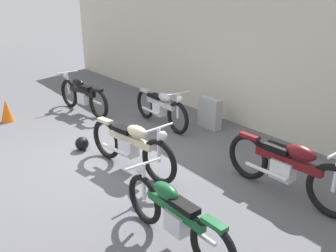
{
  "coord_description": "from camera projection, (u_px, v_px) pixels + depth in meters",
  "views": [
    {
      "loc": [
        5.52,
        -2.42,
        2.78
      ],
      "look_at": [
        0.48,
        1.24,
        0.55
      ],
      "focal_mm": 37.16,
      "sensor_mm": 36.0,
      "label": 1
    }
  ],
  "objects": [
    {
      "name": "motorcycle_maroon",
      "position": [
        288.0,
        167.0,
        5.13
      ],
      "size": [
        2.2,
        0.62,
        0.99
      ],
      "rotation": [
        0.0,
        0.0,
        0.05
      ],
      "color": "black",
      "rests_on": "ground_plane"
    },
    {
      "name": "building_wall",
      "position": [
        243.0,
        59.0,
        8.04
      ],
      "size": [
        18.0,
        0.3,
        3.05
      ],
      "primitive_type": "cube",
      "color": "beige",
      "rests_on": "ground_plane"
    },
    {
      "name": "motorcycle_black",
      "position": [
        82.0,
        95.0,
        9.1
      ],
      "size": [
        2.22,
        0.66,
        1.0
      ],
      "rotation": [
        0.0,
        0.0,
        3.28
      ],
      "color": "black",
      "rests_on": "ground_plane"
    },
    {
      "name": "motorcycle_silver",
      "position": [
        161.0,
        107.0,
        8.14
      ],
      "size": [
        2.09,
        0.58,
        0.94
      ],
      "rotation": [
        0.0,
        0.0,
        -0.02
      ],
      "color": "black",
      "rests_on": "ground_plane"
    },
    {
      "name": "motorcycle_cream",
      "position": [
        131.0,
        145.0,
        5.95
      ],
      "size": [
        2.15,
        0.68,
        0.97
      ],
      "rotation": [
        0.0,
        0.0,
        0.17
      ],
      "color": "black",
      "rests_on": "ground_plane"
    },
    {
      "name": "motorcycle_green",
      "position": [
        174.0,
        215.0,
        4.08
      ],
      "size": [
        1.94,
        0.54,
        0.87
      ],
      "rotation": [
        0.0,
        0.0,
        3.19
      ],
      "color": "black",
      "rests_on": "ground_plane"
    },
    {
      "name": "helmet",
      "position": [
        82.0,
        144.0,
        6.88
      ],
      "size": [
        0.27,
        0.27,
        0.27
      ],
      "primitive_type": "sphere",
      "color": "black",
      "rests_on": "ground_plane"
    },
    {
      "name": "stone_marker",
      "position": [
        210.0,
        113.0,
        8.04
      ],
      "size": [
        0.62,
        0.2,
        0.7
      ],
      "primitive_type": "cube",
      "rotation": [
        0.0,
        0.0,
        -0.0
      ],
      "color": "#9E9EA3",
      "rests_on": "ground_plane"
    },
    {
      "name": "ground_plane",
      "position": [
        99.0,
        160.0,
        6.48
      ],
      "size": [
        40.0,
        40.0,
        0.0
      ],
      "primitive_type": "plane",
      "color": "#56565B"
    },
    {
      "name": "traffic_cone",
      "position": [
        7.0,
        111.0,
        8.49
      ],
      "size": [
        0.32,
        0.32,
        0.55
      ],
      "primitive_type": "cone",
      "color": "orange",
      "rests_on": "ground_plane"
    }
  ]
}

